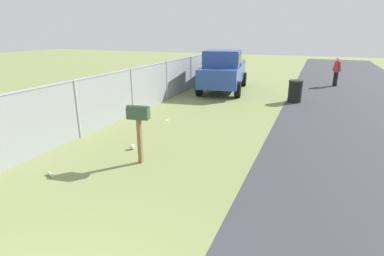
# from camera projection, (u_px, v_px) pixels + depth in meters

# --- Properties ---
(mailbox) EXTENTS (0.28, 0.54, 1.41)m
(mailbox) POSITION_uv_depth(u_px,v_px,m) (138.00, 117.00, 6.89)
(mailbox) COLOR brown
(mailbox) RESTS_ON ground
(pickup_truck) EXTENTS (5.13, 2.66, 2.09)m
(pickup_truck) POSITION_uv_depth(u_px,v_px,m) (223.00, 70.00, 15.48)
(pickup_truck) COLOR #284793
(pickup_truck) RESTS_ON ground
(trash_bin) EXTENTS (0.61, 0.61, 0.96)m
(trash_bin) POSITION_uv_depth(u_px,v_px,m) (295.00, 91.00, 13.18)
(trash_bin) COLOR black
(trash_bin) RESTS_ON ground
(pedestrian) EXTENTS (0.39, 0.44, 1.60)m
(pedestrian) POSITION_uv_depth(u_px,v_px,m) (337.00, 70.00, 16.90)
(pedestrian) COLOR black
(pedestrian) RESTS_ON ground
(fence_section) EXTENTS (19.92, 0.07, 1.72)m
(fence_section) POSITION_uv_depth(u_px,v_px,m) (151.00, 84.00, 12.37)
(fence_section) COLOR #9EA3A8
(fence_section) RESTS_ON ground
(litter_wrapper_midfield_a) EXTENTS (0.13, 0.10, 0.01)m
(litter_wrapper_midfield_a) POSITION_uv_depth(u_px,v_px,m) (167.00, 120.00, 10.62)
(litter_wrapper_midfield_a) COLOR silver
(litter_wrapper_midfield_a) RESTS_ON ground
(litter_bag_far_scatter) EXTENTS (0.14, 0.14, 0.14)m
(litter_bag_far_scatter) POSITION_uv_depth(u_px,v_px,m) (132.00, 147.00, 8.01)
(litter_bag_far_scatter) COLOR silver
(litter_bag_far_scatter) RESTS_ON ground
(litter_bottle_midfield_b) EXTENTS (0.14, 0.23, 0.07)m
(litter_bottle_midfield_b) POSITION_uv_depth(u_px,v_px,m) (51.00, 174.00, 6.55)
(litter_bottle_midfield_b) COLOR #B2D8BF
(litter_bottle_midfield_b) RESTS_ON ground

